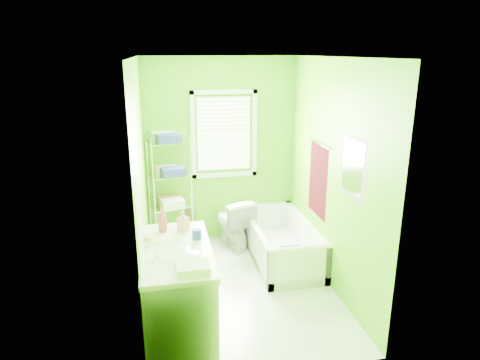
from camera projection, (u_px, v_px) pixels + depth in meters
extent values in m
plane|color=silver|center=(240.00, 287.00, 5.02)|extent=(2.90, 2.90, 0.00)
cube|color=#4FA508|center=(221.00, 152.00, 6.01)|extent=(2.10, 0.04, 2.60)
cube|color=#4FA508|center=(277.00, 235.00, 3.29)|extent=(2.10, 0.04, 2.60)
cube|color=#4FA508|center=(142.00, 187.00, 4.45)|extent=(0.04, 2.90, 2.60)
cube|color=#4FA508|center=(331.00, 176.00, 4.84)|extent=(0.04, 2.90, 2.60)
cube|color=white|center=(240.00, 57.00, 4.27)|extent=(2.10, 2.90, 0.04)
cube|color=white|center=(224.00, 134.00, 5.94)|extent=(0.74, 0.01, 1.01)
cube|color=white|center=(225.00, 174.00, 6.09)|extent=(0.92, 0.05, 0.06)
cube|color=white|center=(224.00, 92.00, 5.75)|extent=(0.92, 0.05, 0.06)
cube|color=white|center=(193.00, 135.00, 5.84)|extent=(0.06, 0.05, 1.22)
cube|color=white|center=(254.00, 133.00, 6.00)|extent=(0.06, 0.05, 1.22)
cube|color=white|center=(224.00, 113.00, 5.83)|extent=(0.72, 0.02, 0.50)
cube|color=white|center=(143.00, 256.00, 3.60)|extent=(0.02, 0.80, 2.00)
sphere|color=gold|center=(148.00, 239.00, 3.92)|extent=(0.07, 0.07, 0.07)
cube|color=#3D070B|center=(318.00, 180.00, 5.21)|extent=(0.02, 0.58, 0.90)
cylinder|color=silver|center=(319.00, 144.00, 5.08)|extent=(0.02, 0.62, 0.02)
cube|color=#CC5972|center=(353.00, 167.00, 4.25)|extent=(0.02, 0.54, 0.64)
cube|color=white|center=(353.00, 167.00, 4.25)|extent=(0.01, 0.44, 0.54)
cube|color=white|center=(280.00, 254.00, 5.72)|extent=(0.76, 1.64, 0.11)
cube|color=white|center=(255.00, 243.00, 5.61)|extent=(0.08, 1.64, 0.49)
cube|color=white|center=(305.00, 238.00, 5.73)|extent=(0.08, 1.64, 0.49)
cube|color=white|center=(299.00, 269.00, 4.94)|extent=(0.76, 0.08, 0.49)
cube|color=white|center=(266.00, 219.00, 6.40)|extent=(0.76, 0.08, 0.49)
cylinder|color=white|center=(300.00, 249.00, 4.87)|extent=(0.76, 0.08, 0.08)
cylinder|color=#143ABF|center=(293.00, 268.00, 5.17)|extent=(0.35, 0.35, 0.06)
cylinder|color=yellow|center=(294.00, 264.00, 5.15)|extent=(0.33, 0.33, 0.05)
cube|color=#143ABF|center=(291.00, 254.00, 5.26)|extent=(0.25, 0.05, 0.23)
imported|color=white|center=(233.00, 222.00, 5.99)|extent=(0.58, 0.79, 0.72)
cube|color=white|center=(178.00, 296.00, 4.04)|extent=(0.60, 1.21, 0.88)
cube|color=silver|center=(176.00, 251.00, 3.91)|extent=(0.63, 1.24, 0.05)
ellipsoid|color=white|center=(180.00, 260.00, 3.76)|extent=(0.42, 0.54, 0.15)
cylinder|color=silver|center=(156.00, 251.00, 3.69)|extent=(0.03, 0.03, 0.16)
cylinder|color=silver|center=(156.00, 244.00, 3.67)|extent=(0.12, 0.02, 0.02)
imported|color=#D83F6C|center=(162.00, 220.00, 4.24)|extent=(0.10, 0.10, 0.24)
imported|color=pink|center=(183.00, 221.00, 4.27)|extent=(0.13, 0.13, 0.21)
cylinder|color=#173A9B|center=(197.00, 234.00, 4.09)|extent=(0.09, 0.09, 0.10)
cube|color=white|center=(193.00, 268.00, 3.48)|extent=(0.27, 0.21, 0.07)
cylinder|color=silver|center=(155.00, 198.00, 5.61)|extent=(0.02, 0.02, 1.60)
cylinder|color=silver|center=(149.00, 192.00, 5.88)|extent=(0.02, 0.02, 1.60)
cylinder|color=silver|center=(192.00, 193.00, 5.81)|extent=(0.02, 0.02, 1.60)
cylinder|color=silver|center=(185.00, 187.00, 6.08)|extent=(0.02, 0.02, 1.60)
cube|color=silver|center=(172.00, 236.00, 6.03)|extent=(0.60, 0.45, 0.02)
cube|color=silver|center=(171.00, 206.00, 5.90)|extent=(0.60, 0.45, 0.02)
cube|color=silver|center=(169.00, 175.00, 5.77)|extent=(0.60, 0.45, 0.02)
cube|color=silver|center=(168.00, 142.00, 5.64)|extent=(0.60, 0.45, 0.02)
cube|color=#2D39A4|center=(168.00, 139.00, 5.53)|extent=(0.34, 0.27, 0.11)
cube|color=white|center=(163.00, 136.00, 5.72)|extent=(0.34, 0.27, 0.11)
cube|color=#2D39A4|center=(173.00, 172.00, 5.68)|extent=(0.34, 0.27, 0.11)
cube|color=#D6D083|center=(165.00, 168.00, 5.85)|extent=(0.34, 0.27, 0.11)
cube|color=white|center=(173.00, 203.00, 5.82)|extent=(0.34, 0.27, 0.11)
cube|color=pink|center=(168.00, 199.00, 6.00)|extent=(0.34, 0.27, 0.11)
cube|color=pink|center=(190.00, 221.00, 6.09)|extent=(0.09, 0.28, 0.50)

